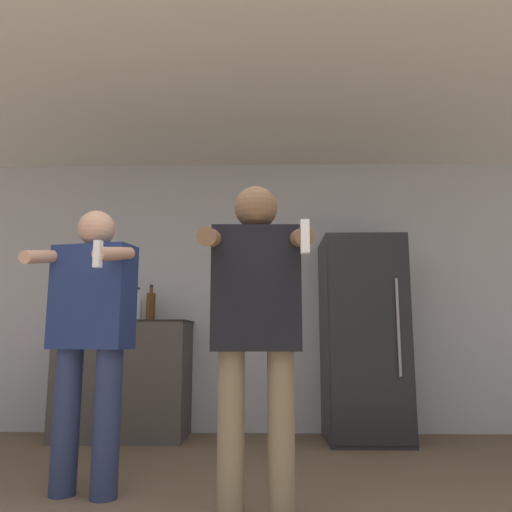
# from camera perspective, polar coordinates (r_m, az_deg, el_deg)

# --- Properties ---
(wall_back) EXTENTS (7.00, 0.06, 2.55)m
(wall_back) POSITION_cam_1_polar(r_m,az_deg,el_deg) (4.78, -1.68, -4.29)
(wall_back) COLOR #B2B7BC
(wall_back) RESTS_ON ground_plane
(ceiling_slab) EXTENTS (7.00, 3.61, 0.05)m
(ceiling_slab) POSITION_cam_1_polar(r_m,az_deg,el_deg) (3.63, -3.02, 18.99)
(ceiling_slab) COLOR silver
(ceiling_slab) RESTS_ON wall_back
(refrigerator) EXTENTS (0.68, 0.72, 1.71)m
(refrigerator) POSITION_cam_1_polar(r_m,az_deg,el_deg) (4.45, 12.11, -9.10)
(refrigerator) COLOR #262628
(refrigerator) RESTS_ON ground_plane
(counter) EXTENTS (1.13, 0.60, 1.01)m
(counter) POSITION_cam_1_polar(r_m,az_deg,el_deg) (4.63, -14.80, -13.39)
(counter) COLOR #47423D
(counter) RESTS_ON ground_plane
(bottle_clear_vodka) EXTENTS (0.10, 0.10, 0.30)m
(bottle_clear_vodka) POSITION_cam_1_polar(r_m,az_deg,el_deg) (4.73, -16.49, -5.61)
(bottle_clear_vodka) COLOR maroon
(bottle_clear_vodka) RESTS_ON counter
(bottle_tall_gin) EXTENTS (0.08, 0.08, 0.33)m
(bottle_tall_gin) POSITION_cam_1_polar(r_m,az_deg,el_deg) (4.63, -11.94, -5.60)
(bottle_tall_gin) COLOR #563314
(bottle_tall_gin) RESTS_ON counter
(bottle_green_wine) EXTENTS (0.07, 0.07, 0.32)m
(bottle_green_wine) POSITION_cam_1_polar(r_m,az_deg,el_deg) (4.82, -19.57, -5.53)
(bottle_green_wine) COLOR silver
(bottle_green_wine) RESTS_ON counter
(bottle_brown_liquor) EXTENTS (0.07, 0.07, 0.30)m
(bottle_brown_liquor) POSITION_cam_1_polar(r_m,az_deg,el_deg) (4.66, -13.39, -5.84)
(bottle_brown_liquor) COLOR silver
(bottle_brown_liquor) RESTS_ON counter
(person_woman_foreground) EXTENTS (0.50, 0.51, 1.60)m
(person_woman_foreground) POSITION_cam_1_polar(r_m,az_deg,el_deg) (2.40, 0.01, -7.02)
(person_woman_foreground) COLOR #75664C
(person_woman_foreground) RESTS_ON ground_plane
(person_man_side) EXTENTS (0.57, 0.54, 1.60)m
(person_man_side) POSITION_cam_1_polar(r_m,az_deg,el_deg) (3.03, -18.36, -7.97)
(person_man_side) COLOR navy
(person_man_side) RESTS_ON ground_plane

